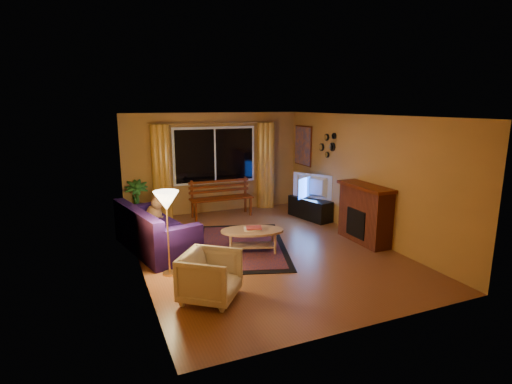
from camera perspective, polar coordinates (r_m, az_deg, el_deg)
name	(u,v)px	position (r m, az deg, el deg)	size (l,w,h in m)	color
floor	(262,249)	(7.69, 0.87, -8.18)	(4.50, 6.00, 0.02)	brown
ceiling	(263,115)	(7.20, 0.94, 10.93)	(4.50, 6.00, 0.02)	white
wall_back	(214,163)	(10.13, -5.96, 4.15)	(4.50, 0.02, 2.50)	#B77D39
wall_left	(135,195)	(6.78, -16.87, -0.44)	(0.02, 6.00, 2.50)	#B77D39
wall_right	(363,176)	(8.49, 15.02, 2.19)	(0.02, 6.00, 2.50)	#B77D39
window	(215,155)	(10.05, -5.88, 5.23)	(2.00, 0.02, 1.30)	black
curtain_rod	(215,123)	(9.94, -5.90, 9.78)	(0.03, 0.03, 3.20)	#BF8C3F
curtain_left	(161,172)	(9.73, -13.35, 2.76)	(0.36, 0.36, 2.24)	orange
curtain_right	(265,166)	(10.50, 1.34, 3.78)	(0.36, 0.36, 2.24)	orange
bench	(222,207)	(9.80, -4.92, -2.21)	(1.53, 0.45, 0.46)	#521A05
potted_plant	(137,202)	(9.64, -16.66, -1.32)	(0.55, 0.55, 0.98)	#235B1E
sofa	(156,228)	(7.74, -14.12, -5.05)	(0.90, 2.09, 0.85)	#1E0C42
dog	(154,209)	(8.12, -14.39, -2.33)	(0.35, 0.49, 0.53)	#A16B46
armchair	(210,274)	(5.71, -6.56, -11.58)	(0.74, 0.69, 0.76)	beige
floor_lamp	(168,234)	(6.52, -12.47, -5.87)	(0.23, 0.23, 1.36)	#BF8C3F
rug	(241,246)	(7.83, -2.18, -7.67)	(1.70, 2.69, 0.02)	maroon
coffee_table	(252,241)	(7.49, -0.54, -6.96)	(1.17, 1.17, 0.42)	tan
tv_console	(310,208)	(9.70, 7.70, -2.35)	(0.39, 1.17, 0.49)	black
television	(311,187)	(9.57, 7.79, 0.77)	(1.02, 0.13, 0.59)	black
fireplace	(365,215)	(8.21, 15.28, -3.19)	(0.40, 1.20, 1.10)	maroon
mirror_cluster	(327,144)	(9.44, 10.14, 6.78)	(0.06, 0.60, 0.56)	black
painting	(303,146)	(10.44, 6.72, 6.58)	(0.04, 0.76, 0.96)	#D26111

